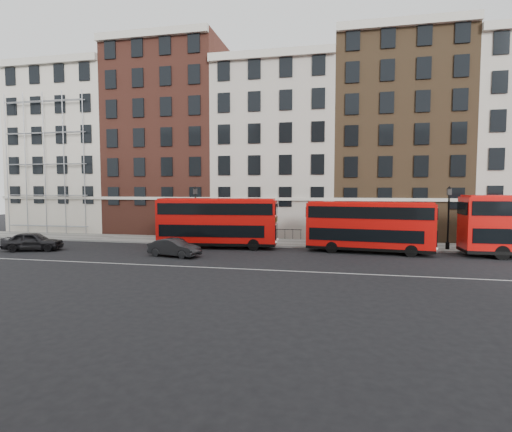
% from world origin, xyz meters
% --- Properties ---
extents(ground, '(120.00, 120.00, 0.00)m').
position_xyz_m(ground, '(0.00, 0.00, 0.00)').
color(ground, black).
rests_on(ground, ground).
extents(pavement, '(80.00, 5.00, 0.15)m').
position_xyz_m(pavement, '(0.00, 10.50, 0.07)').
color(pavement, slate).
rests_on(pavement, ground).
extents(kerb, '(80.00, 0.30, 0.16)m').
position_xyz_m(kerb, '(0.00, 8.00, 0.08)').
color(kerb, gray).
rests_on(kerb, ground).
extents(road_centre_line, '(70.00, 0.12, 0.01)m').
position_xyz_m(road_centre_line, '(0.00, -2.00, 0.01)').
color(road_centre_line, white).
rests_on(road_centre_line, ground).
extents(building_terrace, '(64.00, 11.95, 22.00)m').
position_xyz_m(building_terrace, '(-0.31, 17.88, 10.24)').
color(building_terrace, beige).
rests_on(building_terrace, ground).
extents(bus_b, '(10.65, 3.46, 4.40)m').
position_xyz_m(bus_b, '(-3.60, 6.49, 2.36)').
color(bus_b, red).
rests_on(bus_b, ground).
extents(bus_c, '(10.19, 3.48, 4.20)m').
position_xyz_m(bus_c, '(9.32, 6.50, 2.25)').
color(bus_c, red).
rests_on(bus_c, ground).
extents(car_rear, '(5.03, 3.19, 1.60)m').
position_xyz_m(car_rear, '(-18.42, 1.82, 0.80)').
color(car_rear, '#252427').
rests_on(car_rear, ground).
extents(car_front, '(4.40, 2.33, 1.38)m').
position_xyz_m(car_front, '(-5.51, 1.59, 0.69)').
color(car_front, '#242527').
rests_on(car_front, ground).
extents(lamp_post_left, '(0.44, 0.44, 5.33)m').
position_xyz_m(lamp_post_left, '(-6.48, 8.87, 3.08)').
color(lamp_post_left, black).
rests_on(lamp_post_left, pavement).
extents(lamp_post_right, '(0.44, 0.44, 5.33)m').
position_xyz_m(lamp_post_right, '(15.95, 8.97, 3.08)').
color(lamp_post_right, black).
rests_on(lamp_post_right, pavement).
extents(iron_railings, '(6.60, 0.06, 1.00)m').
position_xyz_m(iron_railings, '(0.00, 12.70, 0.65)').
color(iron_railings, black).
rests_on(iron_railings, pavement).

